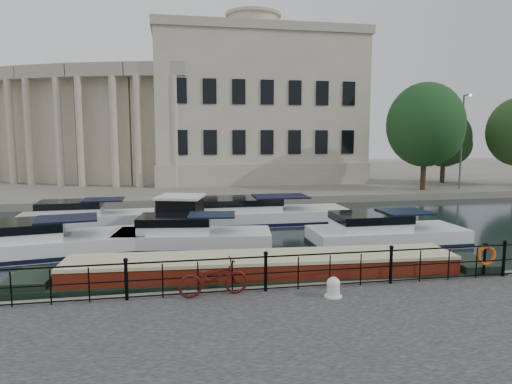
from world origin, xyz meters
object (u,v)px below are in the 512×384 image
Objects in this scene: mooring_bollard at (333,287)px; harbour_hut at (181,218)px; life_ring_post at (486,256)px; bicycle at (213,278)px; narrowboat at (263,280)px.

harbour_hut is (-4.07, 11.35, 0.13)m from mooring_bollard.
mooring_bollard is 12.05m from harbour_hut.
harbour_hut is at bearing 132.73° from life_ring_post.
bicycle reaches higher than narrowboat.
harbour_hut is at bearing -2.55° from bicycle.
life_ring_post is 14.22m from harbour_hut.
harbour_hut reaches higher than life_ring_post.
narrowboat is 9.27m from harbour_hut.
life_ring_post is (5.58, 0.90, 0.42)m from mooring_bollard.
bicycle is 1.84× the size of life_ring_post.
bicycle reaches higher than mooring_bollard.
bicycle is at bearing -133.07° from narrowboat.
harbour_hut reaches higher than narrowboat.
narrowboat is at bearing -52.91° from bicycle.
mooring_bollard is 0.04× the size of narrowboat.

